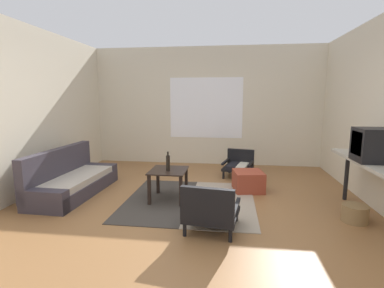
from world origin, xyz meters
TOP-DOWN VIEW (x-y plane):
  - ground_plane at (0.00, 0.00)m, footprint 7.80×7.80m
  - far_wall_with_window at (0.00, 3.06)m, footprint 5.60×0.13m
  - side_wall_left at (-2.66, 0.30)m, footprint 0.12×6.60m
  - area_rug at (-0.02, 0.47)m, footprint 1.93×1.94m
  - couch at (-1.98, 0.54)m, footprint 0.74×1.77m
  - coffee_table at (-0.35, 0.47)m, footprint 0.55×0.59m
  - armchair_by_window at (0.75, 2.00)m, footprint 0.66×0.68m
  - armchair_striped_foreground at (0.36, -0.51)m, footprint 0.68×0.70m
  - ottoman_orange at (0.89, 1.07)m, footprint 0.55×0.55m
  - console_shelf at (2.35, 0.05)m, footprint 0.47×1.72m
  - crt_television at (2.34, -0.01)m, footprint 0.51×0.39m
  - clay_vase at (2.35, 0.45)m, footprint 0.26×0.26m
  - glass_bottle at (-0.34, 0.41)m, footprint 0.06×0.06m
  - wicker_basket at (2.16, 0.01)m, footprint 0.31×0.31m

SIDE VIEW (x-z plane):
  - ground_plane at x=0.00m, z-range 0.00..0.00m
  - area_rug at x=-0.02m, z-range 0.00..0.01m
  - wicker_basket at x=2.16m, z-range 0.00..0.22m
  - ottoman_orange at x=0.89m, z-range 0.00..0.34m
  - couch at x=-1.98m, z-range -0.15..0.60m
  - armchair_by_window at x=0.75m, z-range -0.01..0.50m
  - armchair_striped_foreground at x=0.36m, z-range -0.03..0.56m
  - coffee_table at x=-0.35m, z-range 0.14..0.61m
  - glass_bottle at x=-0.34m, z-range 0.45..0.74m
  - console_shelf at x=2.35m, z-range 0.32..1.10m
  - clay_vase at x=2.35m, z-range 0.74..1.09m
  - crt_television at x=2.34m, z-range 0.79..1.20m
  - far_wall_with_window at x=0.00m, z-range 0.00..2.70m
  - side_wall_left at x=-2.66m, z-range 0.00..2.70m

